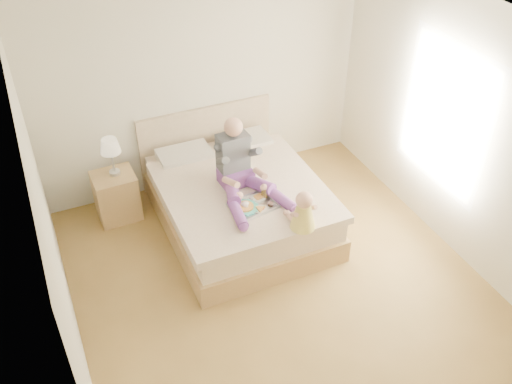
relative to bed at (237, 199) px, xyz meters
name	(u,v)px	position (x,y,z in m)	size (l,w,h in m)	color
room	(288,159)	(0.08, -1.08, 1.19)	(4.02, 4.22, 2.71)	brown
bed	(237,199)	(0.00, 0.00, 0.00)	(1.70, 2.18, 1.00)	#9A7848
nightstand	(117,196)	(-1.24, 0.65, -0.03)	(0.48, 0.43, 0.58)	#9A7848
lamp	(110,148)	(-1.21, 0.67, 0.61)	(0.23, 0.23, 0.46)	silver
adult	(240,170)	(-0.02, -0.19, 0.53)	(0.69, 1.00, 0.82)	#65327F
tray	(253,204)	(-0.03, -0.53, 0.32)	(0.51, 0.43, 0.13)	silver
baby	(303,213)	(0.29, -1.03, 0.47)	(0.28, 0.38, 0.42)	#DFCB46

